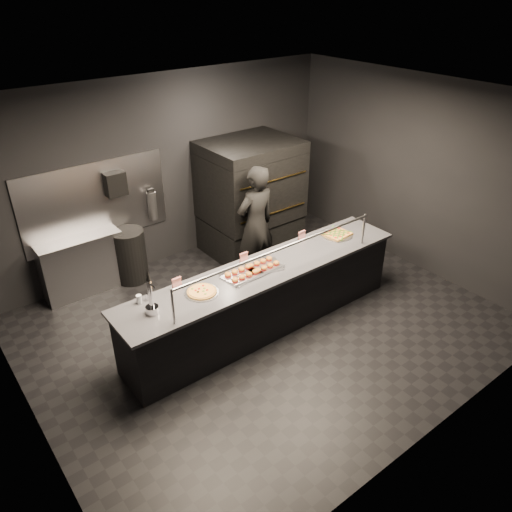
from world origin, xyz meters
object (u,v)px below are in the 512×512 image
at_px(pizza_oven, 250,197).
at_px(slider_tray_a, 242,274).
at_px(trash_bin, 130,256).
at_px(worker, 256,225).
at_px(service_counter, 265,297).
at_px(fire_extinguisher, 152,205).
at_px(slider_tray_b, 264,265).
at_px(beer_tap, 151,301).
at_px(towel_dispenser, 115,184).
at_px(square_pizza, 337,234).
at_px(prep_shelf, 83,266).
at_px(round_pizza, 202,292).

height_order(pizza_oven, slider_tray_a, pizza_oven).
relative_size(trash_bin, worker, 0.46).
xyz_separation_m(service_counter, worker, (0.68, 1.08, 0.46)).
distance_m(service_counter, slider_tray_a, 0.60).
bearing_deg(slider_tray_a, fire_extinguisher, 90.00).
xyz_separation_m(service_counter, trash_bin, (-0.90, 2.22, -0.04)).
bearing_deg(slider_tray_b, pizza_oven, 57.24).
bearing_deg(beer_tap, pizza_oven, 33.94).
relative_size(towel_dispenser, square_pizza, 0.78).
xyz_separation_m(fire_extinguisher, trash_bin, (-0.55, -0.18, -0.64)).
xyz_separation_m(slider_tray_a, square_pizza, (1.75, 0.05, -0.01)).
bearing_deg(beer_tap, trash_bin, 72.38).
bearing_deg(slider_tray_a, square_pizza, 1.74).
height_order(slider_tray_b, trash_bin, slider_tray_b).
relative_size(beer_tap, slider_tray_a, 1.11).
relative_size(prep_shelf, square_pizza, 2.66).
xyz_separation_m(trash_bin, worker, (1.58, -1.14, 0.50)).
height_order(fire_extinguisher, trash_bin, fire_extinguisher).
height_order(towel_dispenser, slider_tray_b, towel_dispenser).
bearing_deg(round_pizza, prep_shelf, 105.76).
xyz_separation_m(prep_shelf, round_pizza, (0.65, -2.30, 0.49)).
relative_size(service_counter, slider_tray_a, 7.96).
xyz_separation_m(pizza_oven, round_pizza, (-2.15, -1.88, -0.03)).
relative_size(towel_dispenser, beer_tap, 0.61).
xyz_separation_m(round_pizza, trash_bin, (0.05, 2.20, -0.51)).
bearing_deg(beer_tap, square_pizza, 1.33).
xyz_separation_m(towel_dispenser, beer_tap, (-0.70, -2.37, -0.47)).
height_order(service_counter, beer_tap, beer_tap).
distance_m(fire_extinguisher, worker, 1.68).
height_order(slider_tray_a, square_pizza, slider_tray_a).
distance_m(towel_dispenser, beer_tap, 2.52).
bearing_deg(round_pizza, towel_dispenser, 88.79).
bearing_deg(slider_tray_b, slider_tray_a, -179.53).
bearing_deg(pizza_oven, beer_tap, -146.06).
distance_m(prep_shelf, slider_tray_b, 2.83).
bearing_deg(trash_bin, slider_tray_a, -75.89).
height_order(prep_shelf, round_pizza, round_pizza).
distance_m(slider_tray_b, square_pizza, 1.40).
bearing_deg(towel_dispenser, beer_tap, -106.43).
relative_size(service_counter, prep_shelf, 3.42).
xyz_separation_m(prep_shelf, worker, (2.28, -1.24, 0.47)).
xyz_separation_m(towel_dispenser, round_pizza, (-0.05, -2.37, -0.61)).
bearing_deg(slider_tray_b, service_counter, -89.60).
bearing_deg(fire_extinguisher, towel_dispenser, -178.96).
bearing_deg(service_counter, towel_dispenser, 110.63).
bearing_deg(towel_dispenser, worker, -39.72).
xyz_separation_m(prep_shelf, beer_tap, (-0.00, -2.30, 0.63)).
bearing_deg(service_counter, worker, 57.76).
distance_m(pizza_oven, round_pizza, 2.86).
distance_m(beer_tap, square_pizza, 3.00).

